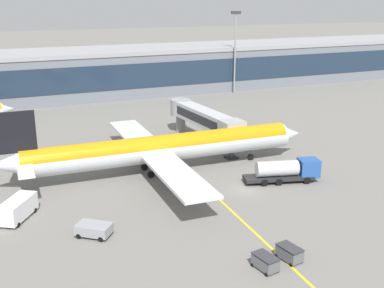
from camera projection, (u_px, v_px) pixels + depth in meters
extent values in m
plane|color=slate|center=(244.00, 190.00, 66.44)|extent=(700.00, 700.00, 0.00)
cube|color=yellow|center=(209.00, 189.00, 66.48)|extent=(4.53, 79.90, 0.01)
cube|color=slate|center=(176.00, 69.00, 137.50)|extent=(214.22, 20.96, 11.21)
cube|color=#1E2D42|center=(190.00, 73.00, 128.10)|extent=(207.80, 0.16, 6.28)
cube|color=#99999E|center=(175.00, 48.00, 135.71)|extent=(218.51, 21.38, 1.00)
cylinder|color=silver|center=(163.00, 149.00, 72.19)|extent=(41.67, 5.14, 3.76)
cylinder|color=orange|center=(163.00, 147.00, 72.09)|extent=(40.84, 4.96, 3.61)
cone|color=silver|center=(289.00, 134.00, 80.01)|extent=(3.88, 3.70, 3.57)
cone|color=silver|center=(4.00, 165.00, 64.19)|extent=(4.62, 3.35, 3.20)
cube|color=black|center=(17.00, 132.00, 63.63)|extent=(4.90, 0.52, 5.64)
cube|color=silver|center=(22.00, 153.00, 68.36)|extent=(2.20, 6.08, 0.24)
cube|color=silver|center=(26.00, 170.00, 61.68)|extent=(2.20, 6.08, 0.24)
cube|color=silver|center=(135.00, 134.00, 81.17)|extent=(5.38, 17.61, 0.40)
cube|color=silver|center=(178.00, 175.00, 62.31)|extent=(5.38, 17.61, 0.40)
cylinder|color=#939399|center=(146.00, 146.00, 79.12)|extent=(2.96, 2.16, 2.07)
cylinder|color=#939399|center=(177.00, 176.00, 65.85)|extent=(2.96, 2.16, 2.07)
cylinder|color=black|center=(251.00, 157.00, 78.40)|extent=(1.01, 0.43, 1.00)
cylinder|color=slate|center=(251.00, 152.00, 78.14)|extent=(0.20, 0.20, 1.74)
cylinder|color=black|center=(144.00, 167.00, 73.72)|extent=(1.01, 0.43, 1.00)
cylinder|color=slate|center=(144.00, 162.00, 73.47)|extent=(0.20, 0.20, 1.74)
cylinder|color=black|center=(151.00, 174.00, 70.71)|extent=(1.01, 0.43, 1.00)
cylinder|color=slate|center=(151.00, 169.00, 70.46)|extent=(0.20, 0.20, 1.74)
cube|color=#B2B7BC|center=(204.00, 117.00, 85.79)|extent=(4.37, 18.72, 2.80)
cube|color=#232328|center=(204.00, 117.00, 85.81)|extent=(4.27, 15.77, 1.54)
cube|color=#9EA3A8|center=(232.00, 129.00, 77.95)|extent=(3.83, 3.46, 2.94)
cylinder|color=#4C4C51|center=(231.00, 148.00, 78.87)|extent=(0.70, 0.70, 3.52)
cube|color=#262628|center=(231.00, 157.00, 79.35)|extent=(1.93, 1.93, 0.30)
cylinder|color=gray|center=(181.00, 107.00, 93.63)|extent=(3.90, 3.90, 3.08)
cylinder|color=gray|center=(181.00, 123.00, 94.56)|extent=(1.80, 1.80, 3.52)
cube|color=#232326|center=(278.00, 177.00, 68.91)|extent=(10.30, 5.07, 0.50)
cube|color=#26519E|center=(308.00, 168.00, 69.14)|extent=(3.36, 3.16, 2.50)
cube|color=black|center=(317.00, 164.00, 69.17)|extent=(0.77, 2.26, 1.12)
cylinder|color=#B7BABF|center=(277.00, 168.00, 68.48)|extent=(6.37, 3.72, 2.20)
cylinder|color=black|center=(301.00, 175.00, 70.63)|extent=(1.06, 0.60, 1.00)
cylinder|color=black|center=(307.00, 180.00, 68.38)|extent=(1.06, 0.60, 1.00)
cylinder|color=black|center=(274.00, 176.00, 70.07)|extent=(1.06, 0.60, 1.00)
cylinder|color=black|center=(279.00, 182.00, 67.82)|extent=(1.06, 0.60, 1.00)
cylinder|color=black|center=(260.00, 177.00, 69.78)|extent=(1.06, 0.60, 1.00)
cylinder|color=black|center=(264.00, 183.00, 67.53)|extent=(1.06, 0.60, 1.00)
cube|color=white|center=(18.00, 208.00, 57.28)|extent=(5.11, 6.11, 2.20)
cube|color=black|center=(23.00, 200.00, 58.53)|extent=(2.85, 2.83, 0.66)
cylinder|color=black|center=(19.00, 209.00, 59.68)|extent=(0.54, 0.64, 0.60)
cylinder|color=black|center=(35.00, 210.00, 59.34)|extent=(0.54, 0.64, 0.60)
cylinder|color=black|center=(1.00, 224.00, 55.85)|extent=(0.54, 0.64, 0.60)
cylinder|color=black|center=(18.00, 225.00, 55.52)|extent=(0.54, 0.64, 0.60)
cube|color=gray|center=(94.00, 229.00, 53.37)|extent=(4.40, 4.18, 1.10)
cube|color=black|center=(86.00, 226.00, 53.56)|extent=(2.34, 2.45, 0.33)
cylinder|color=black|center=(79.00, 236.00, 52.92)|extent=(0.62, 0.57, 0.60)
cylinder|color=black|center=(88.00, 228.00, 54.82)|extent=(0.62, 0.57, 0.60)
cylinder|color=black|center=(101.00, 239.00, 52.24)|extent=(0.62, 0.57, 0.60)
cylinder|color=black|center=(109.00, 231.00, 54.15)|extent=(0.62, 0.57, 0.60)
cube|color=#595B60|center=(265.00, 263.00, 46.84)|extent=(1.90, 2.81, 1.10)
cube|color=#333338|center=(266.00, 256.00, 46.64)|extent=(1.93, 2.86, 0.10)
cylinder|color=black|center=(252.00, 265.00, 47.45)|extent=(0.18, 0.37, 0.36)
cylinder|color=black|center=(264.00, 261.00, 48.23)|extent=(0.18, 0.37, 0.36)
cylinder|color=black|center=(266.00, 275.00, 45.78)|extent=(0.18, 0.37, 0.36)
cylinder|color=black|center=(278.00, 270.00, 46.56)|extent=(0.18, 0.37, 0.36)
cube|color=#595B60|center=(289.00, 253.00, 48.50)|extent=(1.90, 2.81, 1.10)
cube|color=#333338|center=(290.00, 247.00, 48.30)|extent=(1.93, 2.86, 0.10)
cylinder|color=black|center=(277.00, 256.00, 49.11)|extent=(0.18, 0.37, 0.36)
cylinder|color=black|center=(287.00, 252.00, 49.89)|extent=(0.18, 0.37, 0.36)
cylinder|color=black|center=(291.00, 265.00, 47.44)|extent=(0.18, 0.37, 0.36)
cylinder|color=black|center=(302.00, 261.00, 48.21)|extent=(0.18, 0.37, 0.36)
cone|color=silver|center=(7.00, 109.00, 102.40)|extent=(3.12, 3.00, 2.63)
cylinder|color=gray|center=(235.00, 54.00, 130.35)|extent=(0.44, 0.44, 21.07)
cube|color=#333338|center=(236.00, 13.00, 127.15)|extent=(2.80, 0.50, 0.80)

